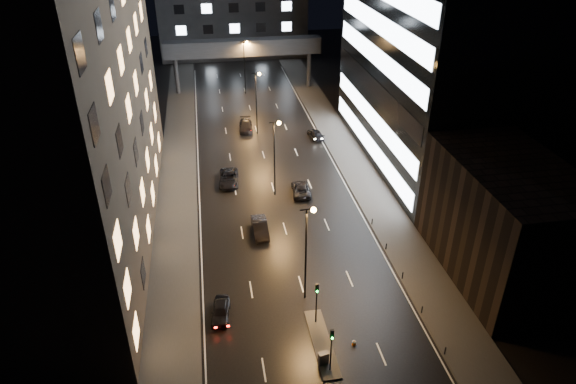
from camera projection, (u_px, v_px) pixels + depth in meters
name	position (u px, v px, depth m)	size (l,w,h in m)	color
ground	(263.00, 155.00, 76.76)	(160.00, 160.00, 0.00)	black
sidewalk_left	(178.00, 176.00, 70.65)	(5.00, 110.00, 0.15)	#383533
sidewalk_right	(353.00, 163.00, 74.24)	(5.00, 110.00, 0.15)	#383533
building_left	(50.00, 57.00, 49.86)	(15.00, 48.00, 40.00)	#2D2319
building_right_low	(504.00, 221.00, 50.15)	(10.00, 18.00, 12.00)	black
building_far	(231.00, 0.00, 120.04)	(34.00, 14.00, 25.00)	#333335
skybridge	(243.00, 48.00, 98.21)	(30.00, 3.00, 10.00)	#333335
median_island	(322.00, 343.00, 44.31)	(1.60, 8.00, 0.15)	#383533
traffic_signal_near	(317.00, 297.00, 44.93)	(0.28, 0.34, 4.40)	black
traffic_signal_far	(332.00, 344.00, 40.23)	(0.28, 0.34, 4.40)	black
bollard_row	(412.00, 292.00, 49.39)	(0.12, 25.12, 0.90)	black
streetlight_near	(308.00, 242.00, 46.20)	(1.45, 0.50, 10.15)	black
streetlight_mid_a	(276.00, 149.00, 63.28)	(1.45, 0.50, 10.15)	black
streetlight_mid_b	(257.00, 95.00, 80.36)	(1.45, 0.50, 10.15)	black
streetlight_far	(245.00, 60.00, 97.44)	(1.45, 0.50, 10.15)	black
car_away_a	(221.00, 311.00, 46.89)	(1.58, 3.92, 1.34)	black
car_away_b	(260.00, 228.00, 58.46)	(1.65, 4.74, 1.56)	black
car_away_c	(229.00, 178.00, 68.75)	(2.50, 5.43, 1.51)	black
car_away_d	(246.00, 126.00, 84.47)	(2.11, 5.19, 1.51)	black
car_toward_a	(301.00, 189.00, 66.41)	(2.23, 4.84, 1.34)	black
car_toward_b	(316.00, 134.00, 81.81)	(1.79, 4.41, 1.28)	black
utility_cabinet	(323.00, 358.00, 42.02)	(0.84, 0.44, 1.14)	#434345
cone_b	(354.00, 342.00, 44.09)	(0.39, 0.39, 0.55)	#D95F0B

